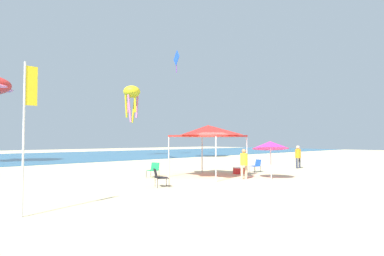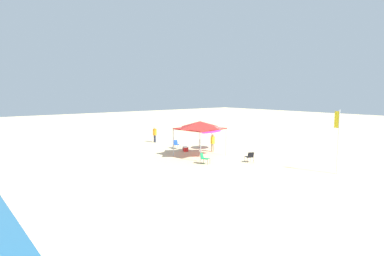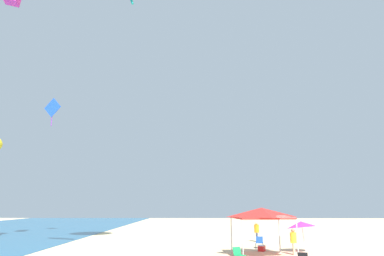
{
  "view_description": "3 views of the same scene",
  "coord_description": "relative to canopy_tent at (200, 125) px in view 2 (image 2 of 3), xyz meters",
  "views": [
    {
      "loc": [
        -11.07,
        -10.43,
        2.08
      ],
      "look_at": [
        1.45,
        3.24,
        2.82
      ],
      "focal_mm": 28.6,
      "sensor_mm": 36.0,
      "label": 1
    },
    {
      "loc": [
        -18.62,
        19.31,
        5.4
      ],
      "look_at": [
        1.07,
        3.16,
        2.49
      ],
      "focal_mm": 29.66,
      "sensor_mm": 36.0,
      "label": 2
    },
    {
      "loc": [
        -22.06,
        5.86,
        3.22
      ],
      "look_at": [
        1.64,
        6.36,
        8.2
      ],
      "focal_mm": 33.64,
      "sensor_mm": 36.0,
      "label": 3
    }
  ],
  "objects": [
    {
      "name": "canopy_tent",
      "position": [
        0.0,
        0.0,
        0.0
      ],
      "size": [
        3.56,
        3.75,
        2.95
      ],
      "rotation": [
        0.0,
        0.0,
        0.13
      ],
      "color": "#B7B7BC",
      "rests_on": "ground"
    },
    {
      "name": "person_by_tent",
      "position": [
        0.64,
        -2.08,
        -1.65
      ],
      "size": [
        0.43,
        0.38,
        1.62
      ],
      "rotation": [
        0.0,
        0.0,
        6.1
      ],
      "color": "#C6B28C",
      "rests_on": "ground"
    },
    {
      "name": "person_beachcomber",
      "position": [
        8.54,
        -0.94,
        -1.62
      ],
      "size": [
        0.44,
        0.4,
        1.68
      ],
      "rotation": [
        0.0,
        0.0,
        6.07
      ],
      "color": "#33384C",
      "rests_on": "ground"
    },
    {
      "name": "banner_flag",
      "position": [
        -10.28,
        -3.07,
        -0.06
      ],
      "size": [
        0.36,
        0.06,
        4.25
      ],
      "color": "silver",
      "rests_on": "ground"
    },
    {
      "name": "ground",
      "position": [
        -1.51,
        -1.92,
        -2.65
      ],
      "size": [
        120.0,
        120.0,
        0.1
      ],
      "primitive_type": "cube",
      "color": "beige"
    },
    {
      "name": "cooler_box",
      "position": [
        2.39,
        -0.31,
        -2.4
      ],
      "size": [
        0.73,
        0.62,
        0.4
      ],
      "color": "red",
      "rests_on": "ground"
    },
    {
      "name": "folding_chair_facing_ocean",
      "position": [
        -2.53,
        1.78,
        -2.13
      ],
      "size": [
        0.79,
        0.75,
        0.82
      ],
      "rotation": [
        0.0,
        0.0,
        5.19
      ],
      "color": "black",
      "rests_on": "ground"
    },
    {
      "name": "beach_umbrella",
      "position": [
        1.82,
        -2.96,
        -0.78
      ],
      "size": [
        2.0,
        1.99,
        2.2
      ],
      "color": "silver",
      "rests_on": "ground"
    },
    {
      "name": "folding_chair_left_of_tent",
      "position": [
        -4.4,
        -1.28,
        -2.13
      ],
      "size": [
        0.78,
        0.73,
        0.82
      ],
      "rotation": [
        0.0,
        0.0,
        1.15
      ],
      "color": "black",
      "rests_on": "ground"
    },
    {
      "name": "folding_chair_near_cooler",
      "position": [
        4.03,
        -0.43,
        -2.13
      ],
      "size": [
        0.72,
        0.64,
        0.82
      ],
      "rotation": [
        0.0,
        0.0,
        4.5
      ],
      "color": "black",
      "rests_on": "ground"
    }
  ]
}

